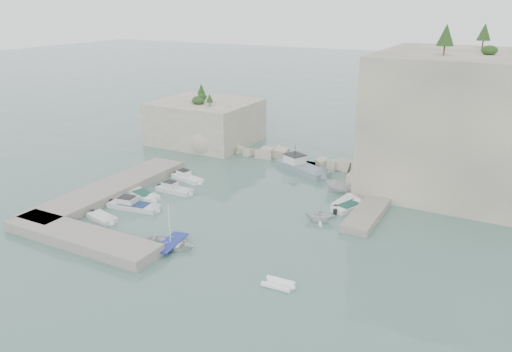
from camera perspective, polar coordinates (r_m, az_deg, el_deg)
The scene contains 22 objects.
ground at distance 56.22m, azimuth -2.92°, elevation -4.68°, with size 400.00×400.00×0.00m, color slate.
cliff_east at distance 68.39m, azimuth 24.58°, elevation 5.48°, with size 26.00×22.00×17.00m, color beige.
cliff_terrace at distance 66.89m, azimuth 14.85°, elevation -0.16°, with size 8.00×10.00×2.50m, color beige.
outcrop_west at distance 85.43m, azimuth -5.80°, elevation 6.19°, with size 16.00×14.00×7.00m, color beige.
quay_west at distance 65.20m, azimuth -16.29°, elevation -1.47°, with size 5.00×24.00×1.10m, color #9E9689.
quay_south at distance 53.25m, azimuth -19.42°, elevation -6.64°, with size 18.00×4.00×1.10m, color #9E9689.
ledge_east at distance 59.79m, azimuth 13.35°, elevation -3.27°, with size 3.00×16.00×0.80m, color #9E9689.
breakwater at distance 74.78m, azimuth 5.16°, elevation 2.06°, with size 28.00×3.00×1.40m, color beige.
motorboat_a at distance 67.92m, azimuth -7.82°, elevation -0.49°, with size 5.36×1.59×1.40m, color white, non-canonical shape.
motorboat_b at distance 64.04m, azimuth -9.25°, elevation -1.82°, with size 5.30×1.73×1.40m, color silver, non-canonical shape.
motorboat_c at distance 63.24m, azimuth -12.78°, elevation -2.35°, with size 5.16×1.88×0.70m, color white, non-canonical shape.
motorboat_d at distance 60.10m, azimuth -13.73°, elevation -3.60°, with size 6.87×2.04×1.40m, color silver, non-canonical shape.
motorboat_e at distance 57.91m, azimuth -17.14°, elevation -4.83°, with size 4.14×1.70×0.70m, color silver, non-canonical shape.
rowboat at distance 50.35m, azimuth -9.70°, elevation -7.99°, with size 3.58×5.02×1.04m, color white.
inflatable_dinghy at distance 43.53m, azimuth 2.57°, elevation -12.41°, with size 2.86×1.39×0.44m, color white, non-canonical shape.
tender_east_a at distance 55.57m, azimuth 7.27°, elevation -5.13°, with size 2.83×3.28×1.73m, color white.
tender_east_b at distance 59.19m, azimuth 10.53°, elevation -3.72°, with size 4.98×1.70×0.70m, color silver, non-canonical shape.
tender_east_c at distance 60.47m, azimuth 10.06°, elevation -3.18°, with size 4.69×1.51×0.70m, color silver, non-canonical shape.
tender_east_d at distance 64.05m, azimuth 10.19°, elevation -1.88°, with size 1.89×5.03×1.94m, color silver.
work_boat at distance 71.18m, azimuth 5.34°, elevation 0.55°, with size 9.67×2.86×2.20m, color slate, non-canonical shape.
rowboat_mast at distance 49.21m, azimuth -9.87°, elevation -5.28°, with size 0.10×0.10×4.20m, color white.
vegetation at distance 68.91m, azimuth 21.43°, elevation 13.98°, with size 53.48×13.88×13.40m.
Camera 1 is at (26.84, -43.73, 22.98)m, focal length 35.00 mm.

